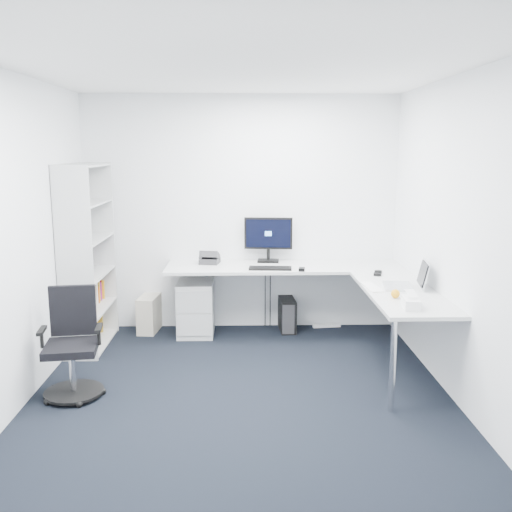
{
  "coord_description": "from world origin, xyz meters",
  "views": [
    {
      "loc": [
        0.02,
        -4.48,
        2.1
      ],
      "look_at": [
        0.15,
        1.05,
        1.05
      ],
      "focal_mm": 40.0,
      "sensor_mm": 36.0,
      "label": 1
    }
  ],
  "objects_px": {
    "bookshelf": "(87,257)",
    "monitor": "(268,239)",
    "laptop": "(398,273)",
    "l_desk": "(293,309)",
    "task_chair": "(71,345)"
  },
  "relations": [
    {
      "from": "bookshelf",
      "to": "laptop",
      "type": "bearing_deg",
      "value": -13.41
    },
    {
      "from": "l_desk",
      "to": "monitor",
      "type": "distance_m",
      "value": 0.91
    },
    {
      "from": "bookshelf",
      "to": "monitor",
      "type": "bearing_deg",
      "value": 14.91
    },
    {
      "from": "monitor",
      "to": "task_chair",
      "type": "bearing_deg",
      "value": -129.1
    },
    {
      "from": "monitor",
      "to": "laptop",
      "type": "height_order",
      "value": "monitor"
    },
    {
      "from": "task_chair",
      "to": "laptop",
      "type": "height_order",
      "value": "laptop"
    },
    {
      "from": "bookshelf",
      "to": "monitor",
      "type": "xyz_separation_m",
      "value": [
        1.94,
        0.52,
        0.1
      ]
    },
    {
      "from": "monitor",
      "to": "laptop",
      "type": "distance_m",
      "value": 1.72
    },
    {
      "from": "monitor",
      "to": "laptop",
      "type": "relative_size",
      "value": 1.45
    },
    {
      "from": "l_desk",
      "to": "bookshelf",
      "type": "distance_m",
      "value": 2.25
    },
    {
      "from": "task_chair",
      "to": "l_desk",
      "type": "bearing_deg",
      "value": 24.65
    },
    {
      "from": "l_desk",
      "to": "task_chair",
      "type": "distance_m",
      "value": 2.35
    },
    {
      "from": "task_chair",
      "to": "monitor",
      "type": "height_order",
      "value": "monitor"
    },
    {
      "from": "bookshelf",
      "to": "l_desk",
      "type": "bearing_deg",
      "value": -1.32
    },
    {
      "from": "task_chair",
      "to": "bookshelf",
      "type": "bearing_deg",
      "value": 90.47
    }
  ]
}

